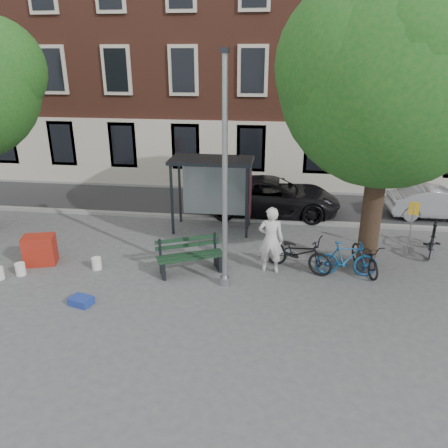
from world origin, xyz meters
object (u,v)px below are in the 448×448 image
bench (190,257)px  car_dark (273,196)px  bus_shelter (223,178)px  bike_c (365,256)px  red_stand (40,250)px  bike_b (346,259)px  bike_d (433,237)px  car_silver (437,203)px  lamppost (225,188)px  notice_sign (412,218)px  painter (271,240)px  bike_a (298,252)px

bench → car_dark: bearing=42.7°
bus_shelter → bike_c: 5.49m
bench → red_stand: (-4.60, -0.10, -0.00)m
car_dark → bike_b: bearing=-157.0°
bike_c → bike_d: bike_d is taller
bike_c → car_silver: car_silver is taller
lamppost → car_silver: (7.44, 6.40, -2.18)m
lamppost → red_stand: size_ratio=6.79×
bench → notice_sign: size_ratio=1.12×
bike_b → bike_c: bearing=-56.9°
painter → bike_b: size_ratio=1.14×
painter → car_dark: painter is taller
painter → notice_sign: painter is taller
bike_d → bike_c: bearing=52.8°
bike_d → bike_a: bearing=41.9°
painter → bike_c: (2.76, 0.42, -0.53)m
bike_a → red_stand: 7.74m
painter → red_stand: bearing=6.5°
bike_a → bike_b: bearing=-73.2°
bus_shelter → painter: size_ratio=1.43×
bus_shelter → car_dark: size_ratio=0.54×
bike_b → bike_c: size_ratio=0.99×
bench → car_silver: 10.30m
bike_c → car_silver: 6.07m
notice_sign → bike_d: bearing=28.9°
bike_a → car_dark: bearing=34.9°
bike_c → lamppost: bearing=-175.1°
bench → car_dark: size_ratio=0.38×
bench → notice_sign: (6.58, 1.97, 0.81)m
lamppost → bike_a: 3.22m
bus_shelter → painter: bus_shelter is taller
painter → bus_shelter: bearing=-56.9°
red_stand → painter: bearing=3.6°
bench → bike_a: (3.11, 0.53, 0.11)m
bus_shelter → bench: 3.78m
bike_c → bike_a: bearing=171.9°
car_silver → notice_sign: size_ratio=2.07×
painter → bench: bearing=11.2°
bus_shelter → bike_b: 5.23m
red_stand → bike_a: bearing=4.6°
painter → bike_d: 5.45m
bus_shelter → bike_b: size_ratio=1.63×
bike_c → car_dark: size_ratio=0.34×
bike_c → notice_sign: size_ratio=1.00×
bus_shelter → car_dark: bearing=47.8°
car_dark → car_silver: size_ratio=1.42×
bike_b → bike_d: size_ratio=0.95×
painter → car_silver: painter is taller
bike_c → red_stand: bike_c is taller
bus_shelter → notice_sign: size_ratio=1.60×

